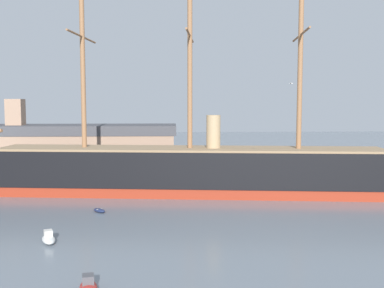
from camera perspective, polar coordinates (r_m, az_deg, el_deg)
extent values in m
cube|color=maroon|center=(73.39, -0.26, -5.54)|extent=(59.05, 15.22, 1.52)
cube|color=black|center=(72.82, -0.26, -2.85)|extent=(61.51, 15.86, 5.43)
ellipsoid|color=black|center=(79.87, -20.76, -3.02)|extent=(11.80, 9.39, 6.96)
ellipsoid|color=black|center=(76.34, 21.25, -3.41)|extent=(11.80, 9.39, 6.96)
cube|color=#9E7F5B|center=(72.48, -0.26, -0.59)|extent=(60.21, 15.00, 0.33)
cylinder|color=#936642|center=(75.43, -13.26, 10.12)|extent=(0.76, 0.76, 28.26)
cylinder|color=#936642|center=(75.80, -13.31, 12.68)|extent=(1.93, 14.55, 0.30)
cylinder|color=#936642|center=(72.41, -0.26, 10.47)|extent=(0.76, 0.76, 28.26)
cylinder|color=#936642|center=(72.80, -0.26, 13.13)|extent=(1.93, 14.55, 0.30)
cylinder|color=#936642|center=(73.21, 13.14, 10.28)|extent=(0.76, 0.76, 28.26)
cylinder|color=#936642|center=(73.59, 13.20, 12.91)|extent=(1.93, 14.55, 0.30)
cylinder|color=tan|center=(72.11, 2.64, 1.41)|extent=(2.17, 2.17, 5.43)
ellipsoid|color=#B22D28|center=(37.56, -12.59, -16.90)|extent=(1.92, 3.41, 0.75)
cube|color=#4C4C51|center=(37.55, -12.62, -15.93)|extent=(1.04, 1.13, 0.75)
ellipsoid|color=silver|center=(50.83, -17.17, -11.12)|extent=(2.27, 3.28, 0.71)
cube|color=beige|center=(50.88, -17.22, -10.44)|extent=(1.10, 1.16, 0.71)
ellipsoid|color=#1E284C|center=(62.61, -11.29, -7.99)|extent=(2.13, 2.16, 0.50)
cube|color=#B2ADA3|center=(62.57, -11.29, -7.83)|extent=(0.70, 0.68, 0.08)
ellipsoid|color=orange|center=(82.21, -20.93, -4.96)|extent=(2.88, 4.60, 0.84)
cube|color=beige|center=(82.35, -20.95, -4.61)|extent=(1.09, 1.30, 0.44)
cylinder|color=silver|center=(81.56, -20.98, -3.05)|extent=(0.11, 0.11, 5.09)
cube|color=#565659|center=(99.34, -16.26, -3.13)|extent=(52.78, 13.11, 0.80)
cube|color=tan|center=(98.87, -16.32, -0.89)|extent=(47.98, 10.93, 7.00)
cube|color=#47474C|center=(98.51, -16.38, 1.69)|extent=(48.94, 11.15, 1.94)
cube|color=tan|center=(100.54, -20.84, 3.68)|extent=(3.20, 3.20, 5.25)
ellipsoid|color=silver|center=(51.61, 12.01, 7.26)|extent=(0.34, 0.20, 0.11)
sphere|color=silver|center=(51.61, 12.24, 7.27)|extent=(0.09, 0.09, 0.09)
cube|color=#ADA89E|center=(51.98, 12.02, 7.27)|extent=(0.29, 0.63, 0.13)
cube|color=#ADA89E|center=(51.25, 12.00, 7.30)|extent=(0.29, 0.63, 0.13)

